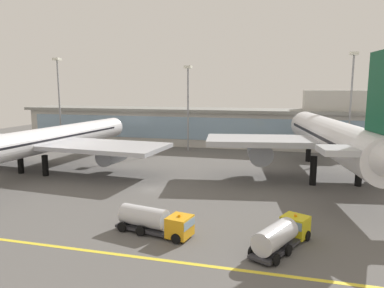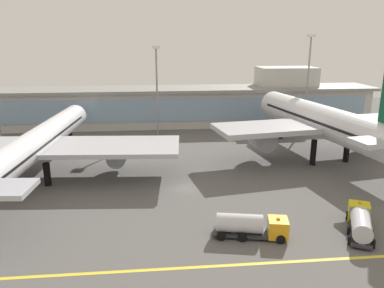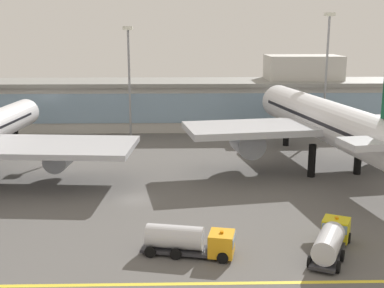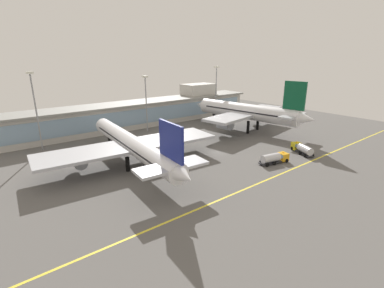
{
  "view_description": "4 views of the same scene",
  "coord_description": "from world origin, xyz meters",
  "views": [
    {
      "loc": [
        20.4,
        -51.7,
        16.12
      ],
      "look_at": [
        5.31,
        5.9,
        6.73
      ],
      "focal_mm": 33.18,
      "sensor_mm": 36.0,
      "label": 1
    },
    {
      "loc": [
        -4.52,
        -56.98,
        23.36
      ],
      "look_at": [
        2.2,
        9.85,
        4.68
      ],
      "focal_mm": 35.52,
      "sensor_mm": 36.0,
      "label": 2
    },
    {
      "loc": [
        5.95,
        -61.55,
        21.66
      ],
      "look_at": [
        7.65,
        6.15,
        5.85
      ],
      "focal_mm": 47.08,
      "sensor_mm": 36.0,
      "label": 3
    },
    {
      "loc": [
        -56.74,
        -59.26,
        28.85
      ],
      "look_at": [
        -8.52,
        1.73,
        4.19
      ],
      "focal_mm": 26.02,
      "sensor_mm": 36.0,
      "label": 4
    }
  ],
  "objects": [
    {
      "name": "ground_plane",
      "position": [
        0.0,
        0.0,
        0.0
      ],
      "size": [
        180.0,
        180.0,
        0.0
      ],
      "primitive_type": "plane",
      "color": "#5B5956"
    },
    {
      "name": "taxiway_centreline_stripe",
      "position": [
        0.0,
        -22.0,
        0.01
      ],
      "size": [
        144.0,
        0.5,
        0.01
      ],
      "primitive_type": "cube",
      "color": "yellow",
      "rests_on": "ground"
    },
    {
      "name": "terminal_building",
      "position": [
        2.11,
        47.36,
        5.73
      ],
      "size": [
        113.49,
        14.0,
        15.57
      ],
      "color": "beige",
      "rests_on": "ground"
    },
    {
      "name": "airliner_near_left",
      "position": [
        -24.93,
        7.28,
        5.88
      ],
      "size": [
        49.76,
        58.5,
        16.17
      ],
      "rotation": [
        0.0,
        0.0,
        1.49
      ],
      "color": "black",
      "rests_on": "ground"
    },
    {
      "name": "airliner_near_right",
      "position": [
        28.51,
        13.17,
        7.53
      ],
      "size": [
        44.4,
        53.35,
        20.58
      ],
      "rotation": [
        0.0,
        0.0,
        1.73
      ],
      "color": "black",
      "rests_on": "ground"
    },
    {
      "name": "fuel_tanker_truck",
      "position": [
        7.01,
        -16.29,
        1.51
      ],
      "size": [
        9.35,
        4.5,
        2.9
      ],
      "rotation": [
        0.0,
        0.0,
        6.08
      ],
      "color": "black",
      "rests_on": "ground"
    },
    {
      "name": "baggage_tug_near",
      "position": [
        20.67,
        -16.3,
        1.51
      ],
      "size": [
        6.15,
        9.2,
        2.9
      ],
      "rotation": [
        0.0,
        0.0,
        1.12
      ],
      "color": "black",
      "rests_on": "ground"
    },
    {
      "name": "apron_light_mast_west",
      "position": [
        -3.77,
        36.5,
        14.42
      ],
      "size": [
        1.8,
        1.8,
        21.77
      ],
      "color": "gray",
      "rests_on": "ground"
    },
    {
      "name": "apron_light_mast_centre",
      "position": [
        35.29,
        38.7,
        15.87
      ],
      "size": [
        1.8,
        1.8,
        24.37
      ],
      "color": "gray",
      "rests_on": "ground"
    },
    {
      "name": "apron_light_mast_east",
      "position": [
        -41.92,
        36.96,
        15.94
      ],
      "size": [
        1.8,
        1.8,
        24.5
      ],
      "color": "gray",
      "rests_on": "ground"
    }
  ]
}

